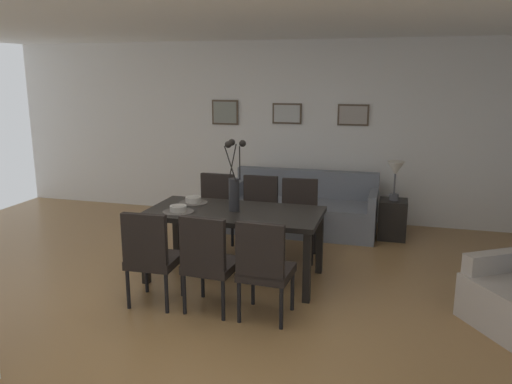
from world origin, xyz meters
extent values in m
plane|color=olive|center=(0.00, 0.00, 0.00)|extent=(9.00, 9.00, 0.00)
cube|color=silver|center=(0.00, 3.25, 1.30)|extent=(9.00, 0.10, 2.60)
cube|color=white|center=(0.00, 0.40, 2.64)|extent=(9.00, 7.20, 0.08)
cube|color=black|center=(-0.02, 0.68, 0.71)|extent=(1.80, 0.89, 0.05)
cube|color=black|center=(0.82, 1.06, 0.34)|extent=(0.07, 0.07, 0.69)
cube|color=black|center=(-0.86, 1.06, 0.34)|extent=(0.07, 0.07, 0.69)
cube|color=black|center=(0.82, 0.29, 0.34)|extent=(0.07, 0.07, 0.69)
cube|color=black|center=(-0.86, 0.29, 0.34)|extent=(0.07, 0.07, 0.69)
cube|color=black|center=(-0.55, -0.09, 0.42)|extent=(0.45, 0.45, 0.08)
cube|color=black|center=(-0.54, -0.28, 0.68)|extent=(0.42, 0.07, 0.48)
cylinder|color=black|center=(-0.37, 0.11, 0.19)|extent=(0.04, 0.04, 0.38)
cylinder|color=black|center=(-0.75, 0.09, 0.19)|extent=(0.04, 0.04, 0.38)
cylinder|color=black|center=(-0.35, -0.27, 0.19)|extent=(0.04, 0.04, 0.38)
cylinder|color=black|center=(-0.73, -0.29, 0.19)|extent=(0.04, 0.04, 0.38)
cube|color=black|center=(-0.55, 1.46, 0.42)|extent=(0.44, 0.44, 0.08)
cube|color=black|center=(-0.55, 1.65, 0.68)|extent=(0.42, 0.06, 0.48)
cylinder|color=black|center=(-0.75, 1.27, 0.19)|extent=(0.04, 0.04, 0.38)
cylinder|color=black|center=(-0.37, 1.26, 0.19)|extent=(0.04, 0.04, 0.38)
cylinder|color=black|center=(-0.74, 1.65, 0.19)|extent=(0.04, 0.04, 0.38)
cylinder|color=black|center=(-0.36, 1.64, 0.19)|extent=(0.04, 0.04, 0.38)
cube|color=black|center=(0.01, -0.07, 0.42)|extent=(0.47, 0.47, 0.08)
cube|color=black|center=(0.00, -0.26, 0.68)|extent=(0.42, 0.09, 0.48)
cylinder|color=black|center=(0.21, 0.11, 0.19)|extent=(0.04, 0.04, 0.38)
cylinder|color=black|center=(-0.17, 0.13, 0.19)|extent=(0.04, 0.04, 0.38)
cylinder|color=black|center=(0.19, -0.27, 0.19)|extent=(0.04, 0.04, 0.38)
cylinder|color=black|center=(-0.19, -0.25, 0.19)|extent=(0.04, 0.04, 0.38)
cube|color=black|center=(0.00, 1.47, 0.42)|extent=(0.45, 0.45, 0.08)
cube|color=black|center=(0.00, 1.66, 0.68)|extent=(0.42, 0.07, 0.48)
cylinder|color=black|center=(-0.18, 1.28, 0.19)|extent=(0.04, 0.04, 0.38)
cylinder|color=black|center=(0.20, 1.29, 0.19)|extent=(0.04, 0.04, 0.38)
cylinder|color=black|center=(-0.19, 1.66, 0.19)|extent=(0.04, 0.04, 0.38)
cylinder|color=black|center=(0.19, 1.67, 0.19)|extent=(0.04, 0.04, 0.38)
cube|color=black|center=(0.53, -0.09, 0.42)|extent=(0.46, 0.46, 0.08)
cube|color=black|center=(0.52, -0.28, 0.68)|extent=(0.42, 0.08, 0.48)
cylinder|color=black|center=(0.73, 0.09, 0.19)|extent=(0.04, 0.04, 0.38)
cylinder|color=black|center=(0.35, 0.11, 0.19)|extent=(0.04, 0.04, 0.38)
cylinder|color=black|center=(0.71, -0.29, 0.19)|extent=(0.04, 0.04, 0.38)
cylinder|color=black|center=(0.33, -0.27, 0.19)|extent=(0.04, 0.04, 0.38)
cube|color=black|center=(0.51, 1.43, 0.42)|extent=(0.47, 0.47, 0.08)
cube|color=black|center=(0.49, 1.62, 0.68)|extent=(0.42, 0.09, 0.48)
cylinder|color=black|center=(0.33, 1.23, 0.19)|extent=(0.04, 0.04, 0.38)
cylinder|color=black|center=(0.71, 1.26, 0.19)|extent=(0.04, 0.04, 0.38)
cylinder|color=black|center=(0.30, 1.61, 0.19)|extent=(0.04, 0.04, 0.38)
cylinder|color=black|center=(0.68, 1.64, 0.19)|extent=(0.04, 0.04, 0.38)
cylinder|color=#232326|center=(-0.02, 0.68, 0.91)|extent=(0.11, 0.11, 0.34)
cylinder|color=black|center=(0.04, 0.70, 1.24)|extent=(0.05, 0.12, 0.37)
sphere|color=black|center=(0.07, 0.71, 1.44)|extent=(0.07, 0.07, 0.07)
cylinder|color=black|center=(-0.05, 0.73, 1.24)|extent=(0.08, 0.05, 0.38)
sphere|color=black|center=(-0.06, 0.76, 1.44)|extent=(0.07, 0.07, 0.07)
cylinder|color=black|center=(-0.03, 0.62, 1.24)|extent=(0.15, 0.06, 0.36)
sphere|color=black|center=(-0.04, 0.59, 1.44)|extent=(0.07, 0.07, 0.07)
cylinder|color=#4C4742|center=(-0.56, 0.48, 0.74)|extent=(0.32, 0.32, 0.01)
cylinder|color=#B2ADA3|center=(-0.56, 0.48, 0.78)|extent=(0.17, 0.17, 0.06)
cylinder|color=gray|center=(-0.56, 0.48, 0.79)|extent=(0.13, 0.13, 0.04)
cylinder|color=#4C4742|center=(-0.56, 0.88, 0.74)|extent=(0.32, 0.32, 0.01)
cylinder|color=#B2ADA3|center=(-0.56, 0.88, 0.78)|extent=(0.17, 0.17, 0.06)
cylinder|color=gray|center=(-0.56, 0.88, 0.79)|extent=(0.13, 0.13, 0.04)
cube|color=slate|center=(0.36, 2.50, 0.21)|extent=(2.01, 0.84, 0.42)
cube|color=slate|center=(0.36, 2.84, 0.61)|extent=(2.01, 0.16, 0.38)
cube|color=slate|center=(1.31, 2.50, 0.52)|extent=(0.10, 0.84, 0.20)
cube|color=slate|center=(-0.60, 2.50, 0.52)|extent=(0.10, 0.84, 0.20)
cube|color=black|center=(1.56, 2.52, 0.26)|extent=(0.36, 0.36, 0.52)
cylinder|color=#4C4C51|center=(1.56, 2.52, 0.56)|extent=(0.12, 0.12, 0.08)
cylinder|color=#4C4C51|center=(1.56, 2.52, 0.74)|extent=(0.02, 0.02, 0.30)
cone|color=silver|center=(1.56, 2.52, 0.94)|extent=(0.22, 0.22, 0.18)
cube|color=#ADA399|center=(2.51, 0.55, 0.49)|extent=(0.65, 0.49, 0.18)
cube|color=#473828|center=(-0.97, 3.18, 1.56)|extent=(0.41, 0.02, 0.37)
cube|color=gray|center=(-0.97, 3.17, 1.56)|extent=(0.36, 0.01, 0.32)
cube|color=#473828|center=(-0.02, 3.18, 1.56)|extent=(0.43, 0.02, 0.30)
cube|color=#B2B2AD|center=(-0.02, 3.17, 1.56)|extent=(0.38, 0.01, 0.25)
cube|color=#473828|center=(0.94, 3.18, 1.56)|extent=(0.44, 0.02, 0.30)
cube|color=#9E9389|center=(0.94, 3.17, 1.56)|extent=(0.39, 0.01, 0.25)
camera|label=1|loc=(1.59, -4.18, 2.12)|focal=35.83mm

